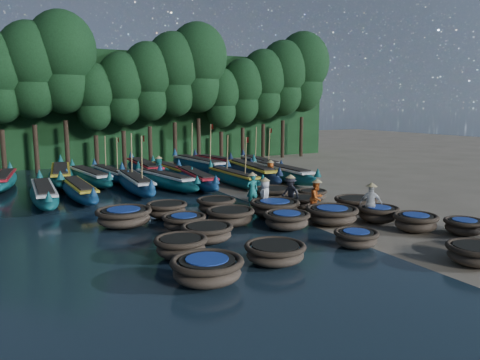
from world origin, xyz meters
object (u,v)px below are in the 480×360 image
coracle_7 (356,238)px  coracle_11 (207,232)px  long_boat_6 (234,178)px  coracle_17 (275,208)px  coracle_20 (124,217)px  long_boat_3 (135,183)px  coracle_9 (464,226)px  fisherman_2 (317,197)px  coracle_16 (230,216)px  coracle_24 (312,195)px  coracle_21 (167,209)px  fisherman_1 (252,189)px  fisherman_6 (270,172)px  coracle_15 (184,222)px  long_boat_11 (89,177)px  long_boat_9 (4,180)px  coracle_18 (301,202)px  fisherman_5 (159,169)px  coracle_8 (416,222)px  long_boat_2 (79,190)px  coracle_12 (287,220)px  long_boat_7 (252,172)px  coracle_19 (356,204)px  long_boat_14 (171,171)px  long_boat_12 (110,174)px  coracle_5 (207,269)px  long_boat_17 (260,164)px  coracle_6 (275,252)px  long_boat_1 (44,194)px  coracle_22 (216,205)px  coracle_23 (273,194)px  coracle_14 (378,213)px  long_boat_4 (165,180)px  long_boat_16 (221,163)px  coracle_13 (332,215)px  long_boat_8 (282,173)px  long_boat_13 (144,169)px  long_boat_10 (61,175)px  coracle_10 (181,246)px  coracle_3 (476,253)px  fisherman_3 (290,192)px

coracle_7 → coracle_11: coracle_11 is taller
long_boat_6 → coracle_17: bearing=-105.3°
coracle_20 → long_boat_3: size_ratio=0.33×
coracle_9 → fisherman_2: (-3.21, 5.67, 0.52)m
coracle_16 → coracle_24: bearing=21.9°
coracle_21 → fisherman_1: size_ratio=1.01×
fisherman_2 → fisherman_6: bearing=54.3°
coracle_11 → coracle_15: size_ratio=1.11×
coracle_9 → long_boat_11: (-11.20, 19.92, 0.17)m
long_boat_9 → coracle_21: bearing=-55.2°
coracle_18 → long_boat_3: bearing=125.0°
long_boat_9 → fisherman_5: fisherman_5 is taller
long_boat_3 → coracle_9: bearing=-56.7°
coracle_8 → coracle_21: (-8.40, 7.25, -0.01)m
coracle_16 → long_boat_2: size_ratio=0.32×
coracle_12 → long_boat_7: size_ratio=0.22×
coracle_8 → long_boat_2: 17.85m
coracle_19 → long_boat_14: bearing=106.1°
long_boat_12 → fisherman_5: bearing=-40.8°
coracle_5 → long_boat_11: size_ratio=0.30×
long_boat_14 → long_boat_17: size_ratio=0.95×
coracle_7 → long_boat_7: bearing=74.3°
fisherman_5 → fisherman_2: bearing=172.5°
coracle_19 → coracle_20: bearing=166.8°
coracle_6 → coracle_20: bearing=114.2°
long_boat_1 → long_boat_11: bearing=59.2°
coracle_12 → coracle_22: size_ratio=1.04×
coracle_9 → coracle_11: size_ratio=0.74×
coracle_20 → fisherman_5: bearing=64.3°
coracle_21 → coracle_23: 6.28m
long_boat_12 → coracle_21: bearing=-97.0°
coracle_14 → long_boat_4: long_boat_4 is taller
long_boat_7 → long_boat_16: long_boat_7 is taller
fisherman_6 → long_boat_12: bearing=-128.1°
coracle_7 → coracle_18: 6.59m
coracle_13 → fisherman_6: size_ratio=1.44×
long_boat_8 → fisherman_2: bearing=-111.7°
coracle_17 → long_boat_13: (-1.77, 15.25, 0.16)m
coracle_9 → long_boat_1: size_ratio=0.22×
coracle_8 → long_boat_17: (3.69, 19.03, 0.12)m
long_boat_10 → long_boat_11: bearing=-29.4°
coracle_23 → long_boat_1: (-10.99, 5.72, 0.05)m
long_boat_13 → coracle_5: bearing=-99.1°
coracle_15 → coracle_21: 2.49m
coracle_12 → coracle_14: coracle_12 is taller
coracle_10 → long_boat_3: (2.08, 13.13, 0.13)m
coracle_12 → long_boat_4: long_boat_4 is taller
coracle_10 → fisherman_1: (6.33, 6.11, 0.53)m
coracle_19 → long_boat_17: size_ratio=0.31×
coracle_3 → fisherman_3: bearing=94.2°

